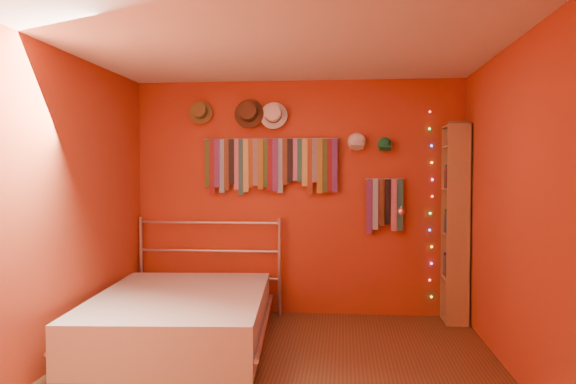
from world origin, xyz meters
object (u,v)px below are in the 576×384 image
(reading_lamp, at_px, (401,211))
(bed, at_px, (181,317))
(tie_rack, at_px, (270,163))
(bookshelf, at_px, (460,222))

(reading_lamp, bearing_deg, bed, -155.13)
(tie_rack, xyz_separation_m, reading_lamp, (1.36, -0.18, -0.49))
(tie_rack, height_order, reading_lamp, tie_rack)
(tie_rack, relative_size, bed, 0.66)
(reading_lamp, height_order, bookshelf, bookshelf)
(tie_rack, relative_size, bookshelf, 0.72)
(reading_lamp, distance_m, bookshelf, 0.60)
(tie_rack, distance_m, reading_lamp, 1.46)
(tie_rack, bearing_deg, bookshelf, -4.53)
(tie_rack, bearing_deg, bed, -120.49)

